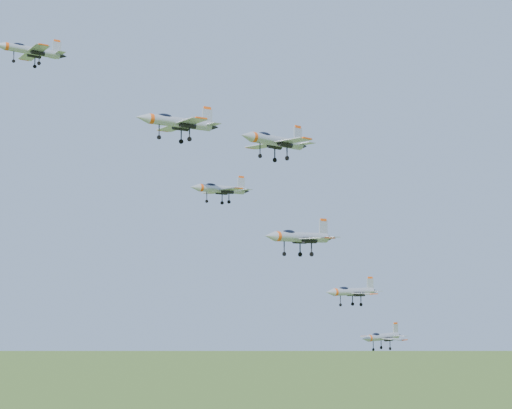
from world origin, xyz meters
TOP-DOWN VIEW (x-y plane):
  - jet_lead at (-23.69, 11.33)m, footprint 10.71×8.79m
  - jet_left_high at (-5.95, -0.78)m, footprint 13.55×11.13m
  - jet_right_high at (-4.39, -22.54)m, footprint 11.26×9.45m
  - jet_left_low at (6.27, 7.65)m, footprint 11.42×9.39m
  - jet_right_low at (8.40, -10.57)m, footprint 13.20×10.95m
  - jet_trail at (26.13, -1.55)m, footprint 11.34×9.30m
  - jet_extra at (43.19, 9.29)m, footprint 11.81×9.85m

SIDE VIEW (x-z plane):
  - jet_extra at x=43.19m, z-range 102.20..105.36m
  - jet_trail at x=26.13m, z-range 111.40..114.45m
  - jet_right_low at x=8.40m, z-range 119.42..122.95m
  - jet_left_low at x=6.27m, z-range 128.00..131.06m
  - jet_right_high at x=-4.39m, z-range 130.37..133.38m
  - jet_left_high at x=-5.95m, z-range 135.85..139.48m
  - jet_lead at x=-23.69m, z-range 146.81..149.68m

